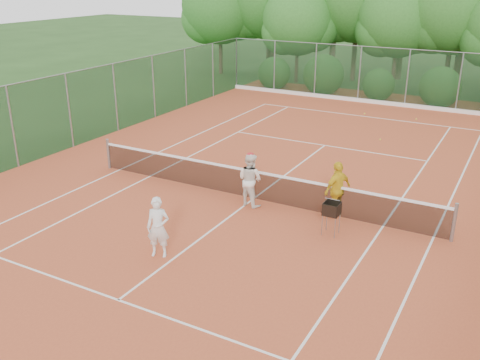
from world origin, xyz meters
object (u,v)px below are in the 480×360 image
object	(u,v)px
player_white	(158,227)
player_yellow	(337,189)
ball_hopper	(332,209)
player_center_grp	(250,179)

from	to	relation	value
player_white	player_yellow	distance (m)	5.38
ball_hopper	player_yellow	bearing A→B (deg)	124.28
player_white	player_yellow	bearing A→B (deg)	32.84
player_white	player_center_grp	distance (m)	3.94
player_center_grp	player_yellow	distance (m)	2.64
player_white	ball_hopper	xyz separation A→B (m)	(3.37, 3.20, -0.05)
player_center_grp	ball_hopper	size ratio (longest dim) A/B	1.81
player_white	ball_hopper	bearing A→B (deg)	21.65
player_yellow	player_white	bearing A→B (deg)	-11.22
player_center_grp	player_yellow	xyz separation A→B (m)	(2.59, 0.49, 0.01)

